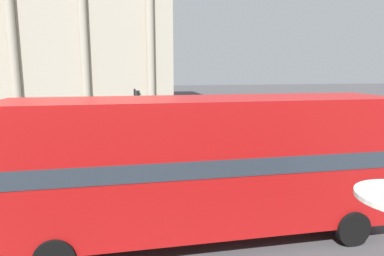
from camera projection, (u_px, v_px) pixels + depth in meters
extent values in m
cylinder|color=black|center=(307.00, 197.00, 11.69)|extent=(0.97, 0.22, 0.97)
cylinder|color=black|center=(353.00, 228.00, 9.37)|extent=(0.97, 0.22, 0.97)
cylinder|color=black|center=(70.00, 216.00, 10.19)|extent=(0.97, 0.22, 0.97)
cube|color=#B71414|center=(206.00, 194.00, 9.63)|extent=(10.53, 2.41, 1.69)
cube|color=#2D3842|center=(206.00, 157.00, 9.45)|extent=(10.32, 2.43, 0.45)
cube|color=#B71414|center=(206.00, 124.00, 9.29)|extent=(10.53, 2.41, 1.40)
cube|color=#B2A893|center=(57.00, 4.00, 42.54)|extent=(27.50, 12.09, 25.61)
cylinder|color=#B2A893|center=(9.00, 10.00, 35.88)|extent=(0.90, 0.90, 21.77)
cylinder|color=#B2A893|center=(82.00, 13.00, 37.31)|extent=(0.90, 0.90, 21.77)
cylinder|color=#B2A893|center=(150.00, 15.00, 38.74)|extent=(0.90, 0.90, 21.77)
cylinder|color=black|center=(135.00, 120.00, 19.95)|extent=(0.12, 0.12, 3.67)
cube|color=black|center=(138.00, 97.00, 19.75)|extent=(0.20, 0.24, 0.70)
sphere|color=green|center=(140.00, 94.00, 19.74)|extent=(0.14, 0.14, 0.14)
cylinder|color=black|center=(190.00, 116.00, 33.24)|extent=(0.60, 0.18, 0.60)
cylinder|color=black|center=(193.00, 118.00, 31.55)|extent=(0.60, 0.18, 0.60)
cylinder|color=black|center=(161.00, 117.00, 32.70)|extent=(0.60, 0.18, 0.60)
cylinder|color=black|center=(163.00, 119.00, 31.00)|extent=(0.60, 0.18, 0.60)
cube|color=#19234C|center=(177.00, 115.00, 32.08)|extent=(4.20, 1.75, 0.55)
cube|color=#2D3842|center=(175.00, 109.00, 31.95)|extent=(1.89, 1.61, 0.50)
cylinder|color=#282B33|center=(205.00, 124.00, 27.44)|extent=(0.14, 0.14, 0.86)
cylinder|color=#282B33|center=(207.00, 124.00, 27.47)|extent=(0.14, 0.14, 0.86)
cylinder|color=yellow|center=(206.00, 115.00, 27.33)|extent=(0.32, 0.32, 0.68)
sphere|color=tan|center=(206.00, 109.00, 27.25)|extent=(0.23, 0.23, 0.23)
cylinder|color=#282B33|center=(168.00, 140.00, 21.51)|extent=(0.14, 0.14, 0.82)
cylinder|color=#282B33|center=(171.00, 140.00, 21.55)|extent=(0.14, 0.14, 0.82)
cylinder|color=slate|center=(169.00, 128.00, 21.40)|extent=(0.32, 0.32, 0.65)
sphere|color=tan|center=(169.00, 121.00, 21.33)|extent=(0.22, 0.22, 0.22)
cylinder|color=#282B33|center=(175.00, 126.00, 26.66)|extent=(0.14, 0.14, 0.81)
cylinder|color=#282B33|center=(177.00, 126.00, 26.69)|extent=(0.14, 0.14, 0.81)
cylinder|color=black|center=(176.00, 117.00, 26.55)|extent=(0.32, 0.32, 0.64)
sphere|color=tan|center=(176.00, 111.00, 26.48)|extent=(0.22, 0.22, 0.22)
cylinder|color=#282B33|center=(229.00, 144.00, 20.25)|extent=(0.14, 0.14, 0.88)
cylinder|color=#282B33|center=(232.00, 143.00, 20.29)|extent=(0.14, 0.14, 0.88)
cylinder|color=#606638|center=(230.00, 130.00, 20.14)|extent=(0.32, 0.32, 0.70)
sphere|color=tan|center=(231.00, 123.00, 20.06)|extent=(0.24, 0.24, 0.24)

